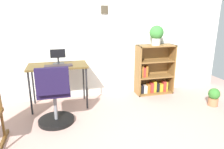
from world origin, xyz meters
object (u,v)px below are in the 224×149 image
monitor (58,57)px  office_chair (55,99)px  desk (58,69)px  potted_plant_floor (214,97)px  bookshelf_low (153,72)px  potted_plant_on_shelf (156,34)px  keyboard (59,66)px

monitor → office_chair: 0.83m
desk → office_chair: office_chair is taller
desk → office_chair: bearing=-96.1°
monitor → potted_plant_floor: size_ratio=0.79×
bookshelf_low → potted_plant_on_shelf: bearing=-93.8°
keyboard → potted_plant_floor: keyboard is taller
bookshelf_low → monitor: bearing=-175.1°
keyboard → bookshelf_low: bearing=9.9°
bookshelf_low → potted_plant_on_shelf: 0.76m
desk → potted_plant_on_shelf: 1.90m
desk → potted_plant_on_shelf: size_ratio=2.62×
desk → office_chair: size_ratio=1.07×
desk → keyboard: size_ratio=2.19×
desk → keyboard: 0.13m
bookshelf_low → office_chair: bearing=-156.2°
monitor → bookshelf_low: (1.81, 0.16, -0.43)m
office_chair → potted_plant_on_shelf: (1.89, 0.78, 0.79)m
keyboard → potted_plant_floor: (2.56, -0.54, -0.58)m
potted_plant_on_shelf → desk: bearing=-175.0°
potted_plant_floor → bookshelf_low: bearing=131.3°
monitor → office_chair: monitor is taller
potted_plant_floor → potted_plant_on_shelf: bearing=133.3°
desk → potted_plant_floor: size_ratio=3.05×
office_chair → desk: bearing=83.9°
potted_plant_on_shelf → potted_plant_floor: potted_plant_on_shelf is taller
desk → office_chair: 0.69m
office_chair → bookshelf_low: (1.89, 0.84, 0.03)m
potted_plant_floor → office_chair: bearing=179.6°
desk → monitor: bearing=73.5°
monitor → desk: bearing=-106.5°
desk → potted_plant_on_shelf: (1.82, 0.16, 0.51)m
office_chair → monitor: bearing=83.0°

